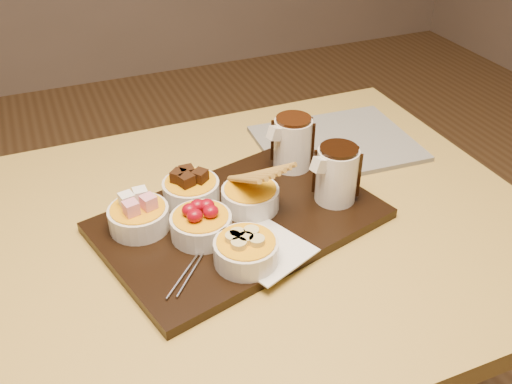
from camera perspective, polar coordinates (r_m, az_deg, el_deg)
name	(u,v)px	position (r m, az deg, el deg)	size (l,w,h in m)	color
dining_table	(199,278)	(1.03, -5.67, -8.55)	(1.20, 0.80, 0.75)	#BB9B45
serving_board	(240,220)	(0.98, -1.62, -2.84)	(0.46, 0.30, 0.02)	black
napkin	(267,250)	(0.90, 1.08, -5.85)	(0.12, 0.12, 0.00)	white
bowl_marshmallows	(139,218)	(0.96, -11.62, -2.57)	(0.10, 0.10, 0.04)	silver
bowl_cake	(191,191)	(1.01, -6.49, 0.08)	(0.10, 0.10, 0.04)	silver
bowl_strawberries	(201,226)	(0.92, -5.50, -3.42)	(0.10, 0.10, 0.04)	silver
bowl_biscotti	(250,198)	(0.98, -0.57, -0.63)	(0.10, 0.10, 0.04)	silver
bowl_bananas	(246,252)	(0.87, -0.99, -6.00)	(0.10, 0.10, 0.04)	silver
pitcher_dark_chocolate	(337,175)	(1.00, 8.07, 1.67)	(0.07, 0.07, 0.10)	silver
pitcher_milk_chocolate	(293,144)	(1.08, 3.68, 4.82)	(0.07, 0.07, 0.10)	silver
fondue_skewers	(205,244)	(0.91, -5.12, -5.18)	(0.26, 0.03, 0.01)	silver
newspaper	(336,143)	(1.22, 8.04, 4.85)	(0.32, 0.25, 0.01)	beige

